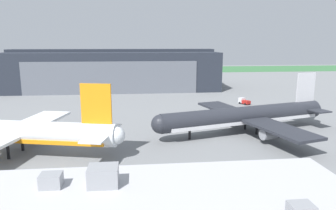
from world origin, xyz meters
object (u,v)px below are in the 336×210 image
Objects in this scene: maintenance_hangar at (114,70)px; airliner_near_right at (5,132)px; airliner_near_left at (245,116)px; ops_van at (244,101)px.

maintenance_hangar is 2.06× the size of airliner_near_right.
ops_van is (11.85, 33.71, -2.97)m from airliner_near_left.
maintenance_hangar is 87.20m from airliner_near_left.
airliner_near_right is at bearing -99.40° from maintenance_hangar.
maintenance_hangar is at bearing 136.00° from ops_van.
ops_van is (47.41, -45.78, -7.56)m from maintenance_hangar.
maintenance_hangar is 66.34m from ops_van.
airliner_near_left is at bearing -65.90° from maintenance_hangar.
maintenance_hangar is at bearing 80.60° from airliner_near_right.
ops_van is at bearing 70.63° from airliner_near_left.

